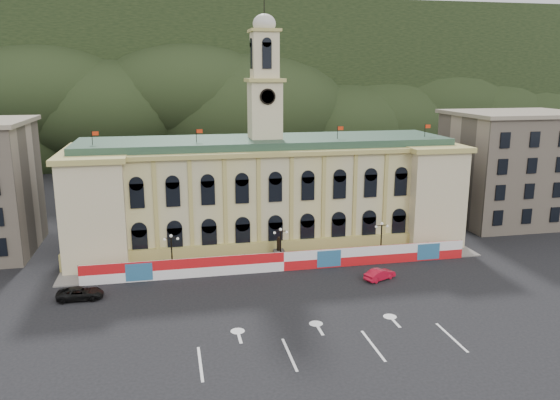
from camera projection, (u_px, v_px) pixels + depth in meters
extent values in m
plane|color=black|center=(315.00, 321.00, 55.79)|extent=(260.00, 260.00, 0.00)
cube|color=black|center=(208.00, 82.00, 174.69)|extent=(230.00, 70.00, 44.00)
cube|color=#595651|center=(332.00, 55.00, 160.77)|extent=(22.00, 8.00, 14.00)
cube|color=#595651|center=(31.00, 68.00, 143.26)|extent=(16.00, 7.00, 10.00)
cube|color=#C6BD8F|center=(265.00, 196.00, 80.88)|extent=(55.00, 15.00, 14.00)
cube|color=tan|center=(276.00, 249.00, 74.77)|extent=(56.00, 0.80, 2.40)
cube|color=tan|center=(265.00, 147.00, 79.22)|extent=(56.20, 16.20, 0.60)
cube|color=#2C4A39|center=(265.00, 142.00, 79.06)|extent=(53.00, 13.00, 1.20)
cube|color=beige|center=(99.00, 205.00, 75.25)|extent=(8.00, 17.00, 14.00)
cube|color=beige|center=(415.00, 190.00, 84.60)|extent=(8.00, 17.00, 14.00)
cube|color=beige|center=(265.00, 110.00, 78.01)|extent=(4.40, 4.40, 8.00)
cube|color=tan|center=(265.00, 80.00, 77.06)|extent=(5.20, 5.20, 0.50)
cube|color=beige|center=(264.00, 56.00, 76.31)|extent=(3.60, 3.60, 6.50)
cube|color=tan|center=(264.00, 31.00, 75.53)|extent=(4.20, 4.20, 0.40)
cylinder|color=black|center=(268.00, 97.00, 75.37)|extent=(2.20, 0.20, 2.20)
ellipsoid|color=beige|center=(264.00, 24.00, 75.33)|extent=(3.20, 3.20, 2.72)
cube|color=#B7A38D|center=(513.00, 169.00, 91.84)|extent=(20.00, 16.00, 18.00)
cube|color=gray|center=(518.00, 113.00, 89.72)|extent=(21.00, 17.00, 0.60)
cube|color=red|center=(284.00, 262.00, 69.80)|extent=(50.00, 0.25, 2.50)
cube|color=#2B6691|center=(139.00, 272.00, 66.08)|extent=(3.20, 0.05, 2.20)
cube|color=#2B6691|center=(329.00, 259.00, 70.86)|extent=(3.20, 0.05, 2.20)
cube|color=#2B6691|center=(429.00, 252.00, 73.64)|extent=(3.20, 0.05, 2.20)
cube|color=slate|center=(279.00, 263.00, 72.69)|extent=(56.00, 5.50, 0.16)
cube|color=#595651|center=(279.00, 257.00, 72.74)|extent=(1.40, 1.40, 1.80)
cylinder|color=black|center=(279.00, 244.00, 72.35)|extent=(0.60, 0.60, 1.60)
sphere|color=black|center=(279.00, 238.00, 72.15)|extent=(0.44, 0.44, 0.44)
cylinder|color=black|center=(173.00, 272.00, 69.17)|extent=(0.44, 0.44, 0.30)
cylinder|color=black|center=(172.00, 255.00, 68.66)|extent=(0.18, 0.18, 4.80)
cube|color=black|center=(171.00, 238.00, 68.13)|extent=(1.60, 0.08, 0.08)
sphere|color=silver|center=(165.00, 239.00, 68.01)|extent=(0.36, 0.36, 0.36)
sphere|color=silver|center=(178.00, 239.00, 68.33)|extent=(0.36, 0.36, 0.36)
sphere|color=silver|center=(171.00, 236.00, 68.08)|extent=(0.40, 0.40, 0.40)
cylinder|color=black|center=(281.00, 264.00, 71.96)|extent=(0.44, 0.44, 0.30)
cylinder|color=black|center=(281.00, 248.00, 71.44)|extent=(0.18, 0.18, 4.80)
cube|color=black|center=(281.00, 231.00, 70.92)|extent=(1.60, 0.08, 0.08)
sphere|color=silver|center=(275.00, 233.00, 70.79)|extent=(0.36, 0.36, 0.36)
sphere|color=silver|center=(287.00, 232.00, 71.11)|extent=(0.36, 0.36, 0.36)
sphere|color=silver|center=(281.00, 229.00, 70.86)|extent=(0.40, 0.40, 0.40)
cylinder|color=black|center=(380.00, 257.00, 74.74)|extent=(0.44, 0.44, 0.30)
cylinder|color=black|center=(381.00, 242.00, 74.23)|extent=(0.18, 0.18, 4.80)
cube|color=black|center=(382.00, 225.00, 73.71)|extent=(1.60, 0.08, 0.08)
sphere|color=silver|center=(376.00, 227.00, 73.58)|extent=(0.36, 0.36, 0.36)
sphere|color=silver|center=(387.00, 226.00, 73.90)|extent=(0.36, 0.36, 0.36)
sphere|color=silver|center=(382.00, 224.00, 73.65)|extent=(0.40, 0.40, 0.40)
imported|color=red|center=(380.00, 274.00, 66.93)|extent=(4.70, 5.35, 1.39)
imported|color=black|center=(80.00, 293.00, 61.11)|extent=(2.48, 5.15, 1.41)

